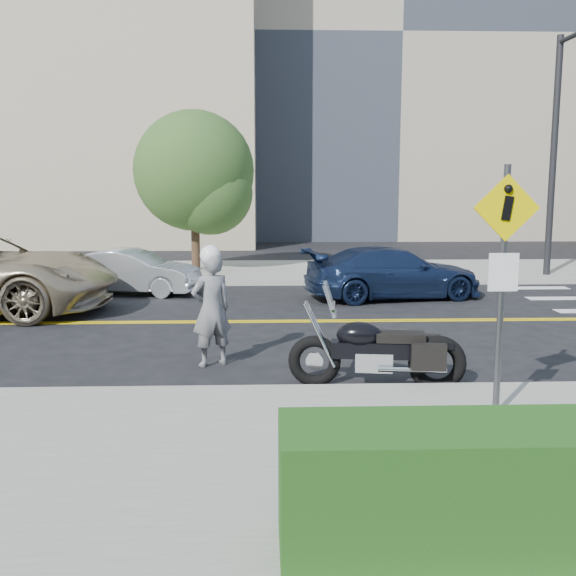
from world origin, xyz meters
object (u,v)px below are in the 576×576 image
Objects in this scene: pedestrian_sign at (503,267)px; motorcycle at (378,335)px; parked_car_silver at (132,272)px; parked_car_blue at (393,273)px; motorcyclist at (211,306)px.

motorcycle is (-1.17, 1.71, -1.21)m from pedestrian_sign.
parked_car_silver is 0.80× the size of parked_car_blue.
parked_car_blue is (4.13, 6.23, -0.32)m from motorcyclist.
motorcycle is 0.69× the size of parked_car_silver.
parked_car_silver is at bearing -96.61° from motorcyclist.
motorcycle is 7.59m from parked_car_blue.
parked_car_blue is (6.78, -0.91, 0.06)m from parked_car_silver.
motorcyclist is (-3.66, 2.89, -0.98)m from pedestrian_sign.
motorcycle is 0.55× the size of parked_car_blue.
pedestrian_sign is 1.53× the size of motorcyclist.
parked_car_silver is at bearing 128.48° from motorcycle.
pedestrian_sign reaches higher than motorcycle.
pedestrian_sign is 11.93m from parked_car_silver.
parked_car_blue is at bearing 87.04° from pedestrian_sign.
pedestrian_sign is 1.21× the size of motorcycle.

